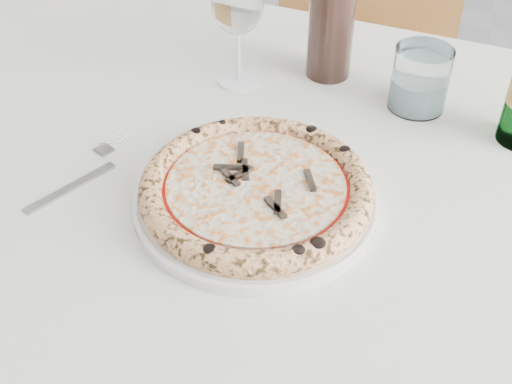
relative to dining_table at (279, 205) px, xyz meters
The scene contains 8 objects.
dining_table is the anchor object (origin of this frame).
chair_far 0.77m from the dining_table, 93.14° to the left, with size 0.46×0.46×0.93m.
plate 0.14m from the dining_table, 90.00° to the right, with size 0.30×0.30×0.02m.
pizza 0.15m from the dining_table, 90.00° to the right, with size 0.28×0.28×0.03m.
fork 0.27m from the dining_table, 152.35° to the right, with size 0.07×0.18×0.00m.
wine_glass 0.29m from the dining_table, 125.85° to the left, with size 0.08×0.08×0.17m.
tumbler 0.27m from the dining_table, 51.14° to the left, with size 0.08×0.08×0.09m.
wine_bottle 0.32m from the dining_table, 89.19° to the left, with size 0.07×0.07×0.29m.
Camera 1 is at (0.16, -0.49, 1.28)m, focal length 45.00 mm.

